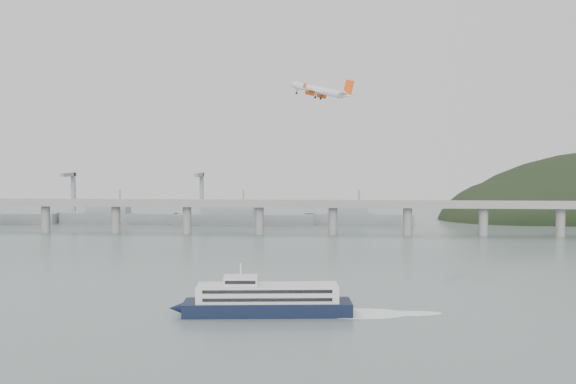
{
  "coord_description": "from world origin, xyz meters",
  "views": [
    {
      "loc": [
        22.29,
        -254.22,
        51.46
      ],
      "look_at": [
        0.0,
        55.0,
        36.0
      ],
      "focal_mm": 42.0,
      "sensor_mm": 36.0,
      "label": 1
    }
  ],
  "objects": [
    {
      "name": "bridge",
      "position": [
        -1.15,
        200.0,
        17.65
      ],
      "size": [
        800.0,
        22.0,
        23.9
      ],
      "color": "gray",
      "rests_on": "ground"
    },
    {
      "name": "ground",
      "position": [
        0.0,
        0.0,
        0.0
      ],
      "size": [
        900.0,
        900.0,
        0.0
      ],
      "primitive_type": "plane",
      "color": "slate",
      "rests_on": "ground"
    },
    {
      "name": "ferry",
      "position": [
        -0.25,
        -35.33,
        4.66
      ],
      "size": [
        91.05,
        21.49,
        17.17
      ],
      "rotation": [
        0.0,
        0.0,
        0.09
      ],
      "color": "black",
      "rests_on": "ground"
    },
    {
      "name": "distant_fleet",
      "position": [
        -155.36,
        265.08,
        6.22
      ],
      "size": [
        453.0,
        60.9,
        40.0
      ],
      "color": "gray",
      "rests_on": "ground"
    },
    {
      "name": "airliner",
      "position": [
        13.99,
        73.78,
        84.37
      ],
      "size": [
        33.51,
        31.92,
        11.57
      ],
      "rotation": [
        0.05,
        -0.24,
        2.62
      ],
      "color": "silver",
      "rests_on": "ground"
    }
  ]
}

